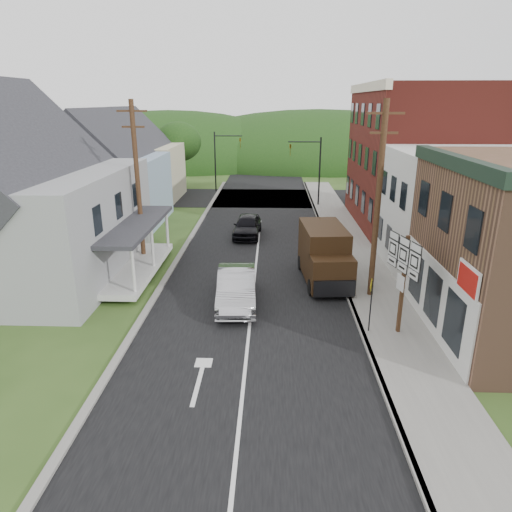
# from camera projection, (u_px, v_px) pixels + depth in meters

# --- Properties ---
(ground) EXTENTS (120.00, 120.00, 0.00)m
(ground) POSITION_uv_depth(u_px,v_px,m) (249.00, 330.00, 18.68)
(ground) COLOR #2D4719
(ground) RESTS_ON ground
(road) EXTENTS (9.00, 90.00, 0.02)m
(road) POSITION_uv_depth(u_px,v_px,m) (257.00, 253.00, 28.14)
(road) COLOR black
(road) RESTS_ON ground
(cross_road) EXTENTS (60.00, 9.00, 0.02)m
(cross_road) POSITION_uv_depth(u_px,v_px,m) (263.00, 198.00, 44.23)
(cross_road) COLOR black
(cross_road) RESTS_ON ground
(sidewalk_right) EXTENTS (2.80, 55.00, 0.15)m
(sidewalk_right) POSITION_uv_depth(u_px,v_px,m) (359.00, 264.00, 26.03)
(sidewalk_right) COLOR slate
(sidewalk_right) RESTS_ON ground
(curb_right) EXTENTS (0.20, 55.00, 0.15)m
(curb_right) POSITION_uv_depth(u_px,v_px,m) (335.00, 264.00, 26.07)
(curb_right) COLOR slate
(curb_right) RESTS_ON ground
(curb_left) EXTENTS (0.30, 55.00, 0.12)m
(curb_left) POSITION_uv_depth(u_px,v_px,m) (176.00, 262.00, 26.39)
(curb_left) COLOR slate
(curb_left) RESTS_ON ground
(storefront_white) EXTENTS (8.00, 7.00, 6.50)m
(storefront_white) POSITION_uv_depth(u_px,v_px,m) (467.00, 212.00, 24.35)
(storefront_white) COLOR silver
(storefront_white) RESTS_ON ground
(storefront_red) EXTENTS (8.00, 12.00, 10.00)m
(storefront_red) POSITION_uv_depth(u_px,v_px,m) (417.00, 158.00, 32.78)
(storefront_red) COLOR maroon
(storefront_red) RESTS_ON ground
(house_gray) EXTENTS (10.20, 12.24, 8.35)m
(house_gray) POSITION_uv_depth(u_px,v_px,m) (22.00, 197.00, 23.40)
(house_gray) COLOR gray
(house_gray) RESTS_ON ground
(house_blue) EXTENTS (7.14, 8.16, 7.28)m
(house_blue) POSITION_uv_depth(u_px,v_px,m) (113.00, 175.00, 33.95)
(house_blue) COLOR #88A5B9
(house_blue) RESTS_ON ground
(house_cream) EXTENTS (7.14, 8.16, 7.28)m
(house_cream) POSITION_uv_depth(u_px,v_px,m) (140.00, 160.00, 42.49)
(house_cream) COLOR #BDB592
(house_cream) RESTS_ON ground
(utility_pole_right) EXTENTS (1.60, 0.26, 9.00)m
(utility_pole_right) POSITION_uv_depth(u_px,v_px,m) (378.00, 201.00, 20.31)
(utility_pole_right) COLOR #472D19
(utility_pole_right) RESTS_ON ground
(utility_pole_left) EXTENTS (1.60, 0.26, 9.00)m
(utility_pole_left) POSITION_uv_depth(u_px,v_px,m) (138.00, 183.00, 24.97)
(utility_pole_left) COLOR #472D19
(utility_pole_left) RESTS_ON ground
(traffic_signal_right) EXTENTS (2.87, 0.20, 6.00)m
(traffic_signal_right) POSITION_uv_depth(u_px,v_px,m) (312.00, 164.00, 39.57)
(traffic_signal_right) COLOR black
(traffic_signal_right) RESTS_ON ground
(traffic_signal_left) EXTENTS (2.87, 0.20, 6.00)m
(traffic_signal_left) POSITION_uv_depth(u_px,v_px,m) (222.00, 154.00, 46.48)
(traffic_signal_left) COLOR black
(traffic_signal_left) RESTS_ON ground
(tree_left_c) EXTENTS (5.80, 5.80, 8.41)m
(tree_left_c) POSITION_uv_depth(u_px,v_px,m) (24.00, 140.00, 36.34)
(tree_left_c) COLOR #382616
(tree_left_c) RESTS_ON ground
(tree_left_d) EXTENTS (4.80, 4.80, 6.94)m
(tree_left_d) POSITION_uv_depth(u_px,v_px,m) (178.00, 142.00, 47.70)
(tree_left_d) COLOR #382616
(tree_left_d) RESTS_ON ground
(forested_ridge) EXTENTS (90.00, 30.00, 16.00)m
(forested_ridge) POSITION_uv_depth(u_px,v_px,m) (267.00, 162.00, 70.74)
(forested_ridge) COLOR black
(forested_ridge) RESTS_ON ground
(silver_sedan) EXTENTS (1.97, 4.97, 1.61)m
(silver_sedan) POSITION_uv_depth(u_px,v_px,m) (237.00, 288.00, 20.79)
(silver_sedan) COLOR #A5A4A9
(silver_sedan) RESTS_ON ground
(dark_sedan) EXTENTS (1.96, 4.44, 1.49)m
(dark_sedan) POSITION_uv_depth(u_px,v_px,m) (247.00, 226.00, 31.40)
(dark_sedan) COLOR black
(dark_sedan) RESTS_ON ground
(delivery_van) EXTENTS (2.46, 5.22, 2.84)m
(delivery_van) POSITION_uv_depth(u_px,v_px,m) (325.00, 255.00, 23.25)
(delivery_van) COLOR black
(delivery_van) RESTS_ON ground
(route_sign_cluster) EXTENTS (0.63, 2.22, 3.98)m
(route_sign_cluster) POSITION_uv_depth(u_px,v_px,m) (403.00, 271.00, 17.39)
(route_sign_cluster) COLOR #472D19
(route_sign_cluster) RESTS_ON sidewalk_right
(warning_sign) EXTENTS (0.25, 0.59, 2.29)m
(warning_sign) POSITION_uv_depth(u_px,v_px,m) (371.00, 297.00, 17.79)
(warning_sign) COLOR black
(warning_sign) RESTS_ON sidewalk_right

